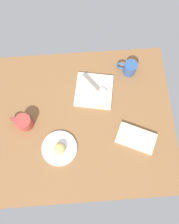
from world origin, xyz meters
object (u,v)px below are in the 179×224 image
at_px(scone_pastry, 60,149).
at_px(coffee_mug, 24,123).
at_px(square_plate, 94,91).
at_px(round_plate, 59,148).
at_px(sauce_cup, 102,92).
at_px(second_mug, 129,68).
at_px(breakfast_wrap, 88,86).
at_px(book_stack, 136,138).

bearing_deg(scone_pastry, coffee_mug, 140.86).
distance_m(scone_pastry, square_plate, 0.40).
bearing_deg(round_plate, square_plate, 56.50).
relative_size(square_plate, coffee_mug, 1.68).
height_order(square_plate, sauce_cup, sauce_cup).
height_order(round_plate, second_mug, second_mug).
distance_m(breakfast_wrap, second_mug, 0.28).
relative_size(round_plate, square_plate, 0.90).
bearing_deg(second_mug, scone_pastry, -133.88).
bearing_deg(coffee_mug, scone_pastry, -39.14).
relative_size(sauce_cup, coffee_mug, 0.40).
bearing_deg(second_mug, sauce_cup, -142.22).
bearing_deg(coffee_mug, sauce_cup, 19.01).
height_order(square_plate, second_mug, second_mug).
height_order(round_plate, book_stack, book_stack).
distance_m(book_stack, second_mug, 0.43).
bearing_deg(second_mug, breakfast_wrap, -158.84).
distance_m(book_stack, coffee_mug, 0.64).
relative_size(round_plate, second_mug, 1.63).
xyz_separation_m(square_plate, book_stack, (0.22, -0.31, 0.00)).
xyz_separation_m(breakfast_wrap, second_mug, (0.26, 0.10, 0.00)).
height_order(round_plate, scone_pastry, scone_pastry).
bearing_deg(second_mug, square_plate, -152.30).
bearing_deg(breakfast_wrap, book_stack, -88.84).
distance_m(sauce_cup, coffee_mug, 0.48).
bearing_deg(book_stack, round_plate, -176.67).
bearing_deg(book_stack, breakfast_wrap, 127.97).
distance_m(sauce_cup, second_mug, 0.23).
xyz_separation_m(square_plate, sauce_cup, (0.04, -0.02, 0.02)).
xyz_separation_m(round_plate, sauce_cup, (0.26, 0.31, 0.02)).
relative_size(scone_pastry, second_mug, 0.58).
bearing_deg(scone_pastry, square_plate, 57.58).
height_order(breakfast_wrap, second_mug, second_mug).
relative_size(square_plate, second_mug, 1.80).
bearing_deg(scone_pastry, book_stack, 4.25).
distance_m(sauce_cup, breakfast_wrap, 0.09).
xyz_separation_m(coffee_mug, second_mug, (0.64, 0.30, 0.00)).
xyz_separation_m(book_stack, coffee_mug, (-0.63, 0.13, 0.03)).
bearing_deg(round_plate, breakfast_wrap, 62.21).
distance_m(coffee_mug, second_mug, 0.70).
height_order(book_stack, coffee_mug, coffee_mug).
height_order(breakfast_wrap, coffee_mug, coffee_mug).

